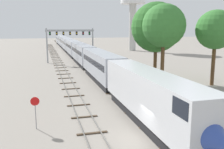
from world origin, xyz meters
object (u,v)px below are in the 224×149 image
at_px(water_tower, 133,1).
at_px(stop_sign, 35,108).
at_px(trackside_tree_mid, 156,27).
at_px(trackside_tree_right, 164,26).
at_px(trackside_tree_left, 216,30).
at_px(passenger_train, 73,48).
at_px(signal_gantry, 70,37).

bearing_deg(water_tower, stop_sign, -116.26).
distance_m(trackside_tree_mid, trackside_tree_right, 3.06).
height_order(stop_sign, trackside_tree_mid, trackside_tree_mid).
distance_m(stop_sign, trackside_tree_left, 28.47).
bearing_deg(stop_sign, water_tower, 63.74).
xyz_separation_m(stop_sign, trackside_tree_right, (18.09, 12.15, 7.08)).
bearing_deg(passenger_train, trackside_tree_left, -71.35).
bearing_deg(signal_gantry, passenger_train, 81.17).
bearing_deg(trackside_tree_mid, trackside_tree_left, -32.96).
xyz_separation_m(signal_gantry, stop_sign, (-7.75, -42.42, -4.48)).
bearing_deg(water_tower, trackside_tree_left, -98.29).
relative_size(stop_sign, trackside_tree_mid, 0.23).
relative_size(stop_sign, trackside_tree_left, 0.25).
relative_size(signal_gantry, water_tower, 0.51).
xyz_separation_m(water_tower, stop_sign, (-34.29, -69.50, -16.47)).
bearing_deg(trackside_tree_mid, passenger_train, 101.30).
height_order(trackside_tree_left, trackside_tree_right, trackside_tree_right).
distance_m(stop_sign, trackside_tree_right, 22.91).
bearing_deg(signal_gantry, trackside_tree_left, -60.73).
xyz_separation_m(stop_sign, trackside_tree_mid, (18.34, 15.19, 6.87)).
relative_size(passenger_train, trackside_tree_mid, 10.63).
bearing_deg(trackside_tree_right, trackside_tree_mid, 85.36).
relative_size(trackside_tree_left, trackside_tree_right, 0.93).
bearing_deg(signal_gantry, water_tower, 45.57).
relative_size(water_tower, stop_sign, 8.17).
relative_size(signal_gantry, trackside_tree_right, 0.99).
bearing_deg(passenger_train, trackside_tree_right, -79.76).
xyz_separation_m(passenger_train, trackside_tree_left, (15.68, -46.48, 5.75)).
bearing_deg(stop_sign, trackside_tree_right, 33.90).
xyz_separation_m(signal_gantry, trackside_tree_left, (17.93, -32.00, 2.02)).
bearing_deg(passenger_train, stop_sign, -99.97).
distance_m(passenger_train, stop_sign, 57.78).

